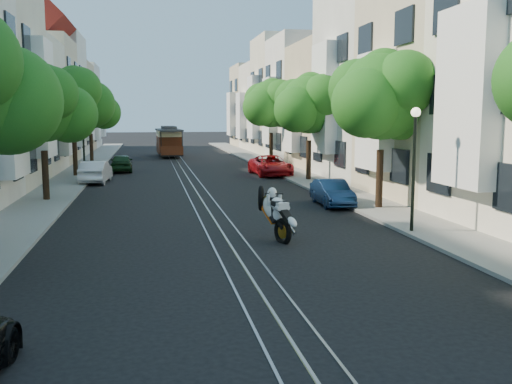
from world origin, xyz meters
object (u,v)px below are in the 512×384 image
tree_w_c (74,99)px  lamp_east (414,151)px  parked_car_w_far (121,163)px  parked_car_e_far (271,165)px  parked_car_w_mid (96,172)px  tree_e_d (272,105)px  cable_car (169,140)px  tree_w_b (43,107)px  sportbike_rider (274,210)px  lamp_west (83,135)px  parked_car_e_mid (332,193)px  tree_w_d (91,108)px  tree_e_b (383,98)px  tree_e_c (310,106)px

tree_w_c → lamp_east: 25.01m
parked_car_w_far → lamp_east: bearing=112.5°
parked_car_e_far → parked_car_w_mid: bearing=-171.3°
parked_car_w_far → tree_e_d: bearing=-167.5°
cable_car → parked_car_w_mid: bearing=-106.0°
lamp_east → parked_car_e_far: size_ratio=0.85×
tree_w_b → sportbike_rider: bearing=-49.1°
tree_e_d → tree_w_c: bearing=-157.4°
tree_w_c → lamp_west: tree_w_c is taller
parked_car_e_mid → lamp_west: bearing=137.7°
tree_w_d → cable_car: tree_w_d is taller
tree_e_d → lamp_west: 16.39m
lamp_east → parked_car_w_far: (-10.70, 24.08, -2.20)m
tree_e_b → tree_e_d: (0.00, 22.00, 0.13)m
tree_e_b → lamp_west: (-13.56, 13.02, -1.89)m
tree_w_b → tree_w_d: size_ratio=0.96×
tree_e_c → tree_e_d: 11.00m
tree_w_c → parked_car_e_far: tree_w_c is taller
tree_e_b → tree_e_c: tree_e_b is taller
tree_e_c → parked_car_e_far: 5.65m
cable_car → parked_car_e_far: (6.10, -19.02, -0.94)m
tree_e_c → parked_car_w_mid: bearing=173.5°
tree_e_d → lamp_east: (-0.96, -26.98, -2.02)m
tree_e_b → parked_car_w_far: (-11.66, 19.11, -4.09)m
cable_car → parked_car_w_far: 15.16m
lamp_west → parked_car_w_mid: 2.35m
tree_e_c → parked_car_e_mid: size_ratio=1.85×
sportbike_rider → parked_car_w_far: size_ratio=0.57×
lamp_west → parked_car_e_mid: size_ratio=1.18×
tree_e_c → lamp_west: size_ratio=1.57×
lamp_west → parked_car_e_far: bearing=8.0°
lamp_west → cable_car: lamp_west is taller
parked_car_w_far → cable_car: bearing=-106.4°
tree_w_c → tree_w_d: 11.01m
tree_e_b → parked_car_e_far: size_ratio=1.37×
tree_e_d → parked_car_w_far: (-11.66, -2.89, -4.22)m
tree_w_d → parked_car_e_mid: bearing=-63.4°
sportbike_rider → cable_car: bearing=72.9°
parked_car_e_far → parked_car_w_mid: (-11.20, -2.23, -0.01)m
lamp_east → lamp_west: 21.97m
lamp_west → parked_car_w_far: bearing=72.7°
tree_w_c → tree_w_b: bearing=-90.0°
lamp_west → parked_car_e_far: (11.90, 1.68, -2.17)m
parked_car_e_far → tree_w_c: bearing=171.6°
tree_e_d → lamp_east: size_ratio=1.65×
lamp_west → parked_car_w_far: 6.74m
tree_e_d → parked_car_e_mid: bearing=-94.6°
tree_e_c → parked_car_e_mid: 10.44m
tree_w_d → sportbike_rider: bearing=-74.9°
parked_car_e_mid → tree_e_c: bearing=81.9°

